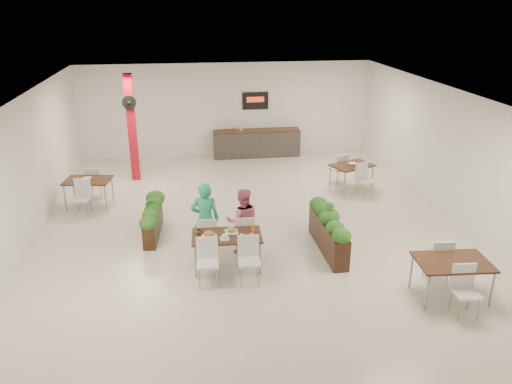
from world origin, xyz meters
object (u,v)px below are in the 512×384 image
planter_right (328,229)px  diner_woman (243,221)px  main_table (226,240)px  side_table_b (352,169)px  service_counter (256,143)px  red_column (132,127)px  diner_man (205,219)px  side_table_a (88,184)px  side_table_c (452,267)px  planter_left (152,215)px

planter_right → diner_woman: bearing=174.7°
main_table → side_table_b: same height
service_counter → diner_woman: service_counter is taller
red_column → diner_man: size_ratio=1.94×
main_table → side_table_b: bearing=45.6°
red_column → planter_right: 7.11m
red_column → service_counter: bearing=25.0°
service_counter → side_table_a: size_ratio=1.80×
red_column → side_table_c: size_ratio=1.95×
side_table_a → diner_woman: bearing=-31.7°
red_column → main_table: size_ratio=1.92×
red_column → diner_man: (1.90, -5.16, -0.82)m
red_column → diner_man: bearing=-69.8°
main_table → side_table_c: (3.99, -1.64, -0.00)m
service_counter → diner_woman: bearing=-100.5°
service_counter → side_table_c: 9.60m
diner_man → diner_woman: size_ratio=1.12×
red_column → side_table_a: (-1.05, -2.01, -1.01)m
red_column → planter_left: 4.24m
diner_man → planter_left: bearing=-41.7°
side_table_b → service_counter: bearing=99.4°
diner_woman → side_table_c: (3.58, -2.29, -0.10)m
diner_woman → side_table_a: 4.90m
diner_woman → service_counter: bearing=-98.1°
red_column → planter_right: (4.56, -5.34, -1.13)m
planter_right → side_table_a: (-5.60, 3.33, 0.11)m
red_column → side_table_c: red_column is taller
service_counter → side_table_b: bearing=-58.3°
service_counter → planter_left: bearing=-119.2°
diner_man → side_table_c: (4.38, -2.29, -0.19)m
diner_man → side_table_a: (-2.95, 3.15, -0.20)m
red_column → side_table_c: bearing=-49.9°
service_counter → main_table: (-1.71, -7.68, 0.14)m
red_column → diner_woman: red_column is taller
diner_woman → side_table_b: size_ratio=0.89×
side_table_a → side_table_c: same height
service_counter → planter_right: 7.22m
side_table_a → side_table_c: 9.13m
planter_left → side_table_c: (5.56, -3.44, 0.14)m
planter_right → side_table_c: 2.73m
service_counter → diner_woman: 7.15m
diner_woman → side_table_b: 4.91m
red_column → diner_woman: 5.89m
diner_man → diner_woman: 0.80m
main_table → diner_man: size_ratio=1.01×
main_table → side_table_c: same height
planter_left → diner_man: bearing=-44.0°
red_column → planter_right: size_ratio=1.50×
planter_left → side_table_c: 6.54m
planter_left → side_table_c: side_table_c is taller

